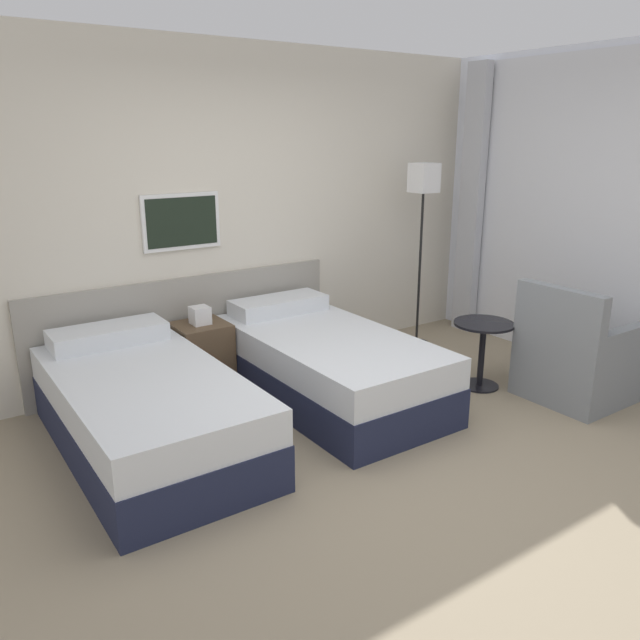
{
  "coord_description": "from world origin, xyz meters",
  "views": [
    {
      "loc": [
        -2.35,
        -2.59,
        1.99
      ],
      "look_at": [
        0.13,
        1.03,
        0.67
      ],
      "focal_mm": 35.0,
      "sensor_mm": 36.0,
      "label": 1
    }
  ],
  "objects_px": {
    "armchair": "(579,361)",
    "side_table": "(483,342)",
    "bed_near_window": "(327,365)",
    "floor_lamp": "(423,196)",
    "bed_near_door": "(146,410)",
    "nightstand": "(202,355)"
  },
  "relations": [
    {
      "from": "bed_near_window",
      "to": "side_table",
      "type": "height_order",
      "value": "bed_near_window"
    },
    {
      "from": "bed_near_door",
      "to": "bed_near_window",
      "type": "height_order",
      "value": "same"
    },
    {
      "from": "bed_near_window",
      "to": "nightstand",
      "type": "distance_m",
      "value": 1.02
    },
    {
      "from": "nightstand",
      "to": "bed_near_door",
      "type": "bearing_deg",
      "value": -134.8
    },
    {
      "from": "floor_lamp",
      "to": "nightstand",
      "type": "bearing_deg",
      "value": 175.55
    },
    {
      "from": "floor_lamp",
      "to": "armchair",
      "type": "distance_m",
      "value": 2.01
    },
    {
      "from": "bed_near_door",
      "to": "bed_near_window",
      "type": "relative_size",
      "value": 1.0
    },
    {
      "from": "bed_near_door",
      "to": "armchair",
      "type": "bearing_deg",
      "value": -19.68
    },
    {
      "from": "bed_near_window",
      "to": "floor_lamp",
      "type": "height_order",
      "value": "floor_lamp"
    },
    {
      "from": "side_table",
      "to": "armchair",
      "type": "height_order",
      "value": "armchair"
    },
    {
      "from": "bed_near_window",
      "to": "floor_lamp",
      "type": "xyz_separation_m",
      "value": [
        1.46,
        0.55,
        1.16
      ]
    },
    {
      "from": "bed_near_window",
      "to": "nightstand",
      "type": "height_order",
      "value": "nightstand"
    },
    {
      "from": "bed_near_window",
      "to": "floor_lamp",
      "type": "bearing_deg",
      "value": 20.79
    },
    {
      "from": "bed_near_door",
      "to": "side_table",
      "type": "xyz_separation_m",
      "value": [
        2.59,
        -0.53,
        0.11
      ]
    },
    {
      "from": "bed_near_window",
      "to": "floor_lamp",
      "type": "distance_m",
      "value": 1.95
    },
    {
      "from": "bed_near_door",
      "to": "armchair",
      "type": "distance_m",
      "value": 3.24
    },
    {
      "from": "nightstand",
      "to": "side_table",
      "type": "height_order",
      "value": "nightstand"
    },
    {
      "from": "side_table",
      "to": "nightstand",
      "type": "bearing_deg",
      "value": 146.16
    },
    {
      "from": "armchair",
      "to": "side_table",
      "type": "bearing_deg",
      "value": 39.39
    },
    {
      "from": "bed_near_window",
      "to": "side_table",
      "type": "distance_m",
      "value": 1.27
    },
    {
      "from": "floor_lamp",
      "to": "armchair",
      "type": "height_order",
      "value": "floor_lamp"
    },
    {
      "from": "floor_lamp",
      "to": "side_table",
      "type": "xyz_separation_m",
      "value": [
        -0.31,
        -1.08,
        -1.05
      ]
    }
  ]
}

